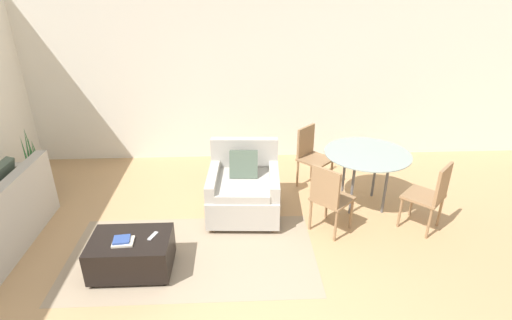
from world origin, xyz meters
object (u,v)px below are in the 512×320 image
object	(u,v)px
book_stack	(123,241)
potted_plant	(38,177)
dining_table	(367,159)
dining_chair_far_left	(311,153)
dining_chair_near_right	(432,193)
armchair	(244,189)
tv_remote_primary	(153,236)
ottoman	(132,253)
dining_chair_near_left	(329,195)

from	to	relation	value
book_stack	potted_plant	size ratio (longest dim) A/B	0.22
dining_table	dining_chair_far_left	bearing A→B (deg)	135.00
book_stack	dining_chair_near_right	world-z (taller)	dining_chair_near_right
armchair	tv_remote_primary	xyz separation A→B (m)	(-0.97, -1.06, 0.06)
dining_chair_far_left	dining_chair_near_right	bearing A→B (deg)	-45.00
ottoman	book_stack	bearing A→B (deg)	-132.02
tv_remote_primary	dining_chair_far_left	world-z (taller)	dining_chair_far_left
potted_plant	dining_chair_near_left	distance (m)	4.18
armchair	dining_chair_near_right	size ratio (longest dim) A/B	1.10
potted_plant	dining_chair_far_left	world-z (taller)	potted_plant
armchair	dining_chair_near_left	world-z (taller)	armchair
ottoman	book_stack	world-z (taller)	book_stack
tv_remote_primary	dining_chair_near_left	bearing A→B (deg)	15.97
book_stack	dining_chair_near_left	xyz separation A→B (m)	(2.26, 0.66, 0.09)
dining_table	dining_chair_near_left	distance (m)	0.90
tv_remote_primary	dining_chair_near_left	distance (m)	2.06
armchair	ottoman	xyz separation A→B (m)	(-1.21, -1.09, -0.13)
armchair	dining_table	distance (m)	1.67
ottoman	dining_chair_far_left	size ratio (longest dim) A/B	0.93
tv_remote_primary	dining_chair_far_left	bearing A→B (deg)	42.50
armchair	dining_table	world-z (taller)	armchair
book_stack	dining_table	world-z (taller)	dining_table
potted_plant	dining_table	xyz separation A→B (m)	(4.61, -0.60, 0.46)
tv_remote_primary	dining_chair_near_right	bearing A→B (deg)	9.95
armchair	tv_remote_primary	distance (m)	1.44
dining_chair_near_right	dining_chair_far_left	world-z (taller)	same
dining_chair_near_left	armchair	bearing A→B (deg)	153.92
dining_table	dining_chair_near_right	size ratio (longest dim) A/B	1.25
armchair	potted_plant	world-z (taller)	potted_plant
armchair	potted_plant	bearing A→B (deg)	166.13
potted_plant	dining_chair_near_right	xyz separation A→B (m)	(5.23, -1.23, 0.29)
ottoman	dining_chair_far_left	bearing A→B (deg)	39.89
armchair	potted_plant	size ratio (longest dim) A/B	0.99
tv_remote_primary	potted_plant	world-z (taller)	potted_plant
tv_remote_primary	book_stack	bearing A→B (deg)	-161.74
armchair	dining_chair_far_left	xyz separation A→B (m)	(1.00, 0.76, 0.16)
dining_chair_near_left	dining_chair_far_left	distance (m)	1.25
book_stack	dining_chair_near_left	bearing A→B (deg)	16.26
dining_chair_near_right	dining_chair_far_left	size ratio (longest dim) A/B	1.00
potted_plant	dining_table	distance (m)	4.67
tv_remote_primary	dining_table	size ratio (longest dim) A/B	0.14
book_stack	dining_chair_far_left	world-z (taller)	dining_chair_far_left
potted_plant	dining_chair_far_left	bearing A→B (deg)	0.27
dining_chair_near_left	dining_chair_far_left	xyz separation A→B (m)	(0.00, 1.25, 0.00)
book_stack	tv_remote_primary	distance (m)	0.30
dining_table	dining_chair_far_left	size ratio (longest dim) A/B	1.25
dining_chair_near_left	dining_chair_near_right	size ratio (longest dim) A/B	1.00
armchair	dining_table	size ratio (longest dim) A/B	0.88
ottoman	tv_remote_primary	bearing A→B (deg)	8.96
armchair	book_stack	bearing A→B (deg)	-137.61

